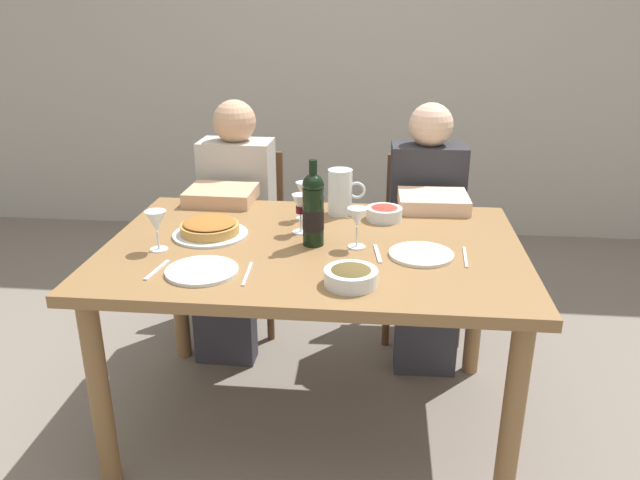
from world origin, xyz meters
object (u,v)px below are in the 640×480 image
at_px(chair_right, 422,233).
at_px(wine_glass_right_diner, 156,222).
at_px(wine_glass_left_diner, 304,193).
at_px(olive_bowl, 351,276).
at_px(dinner_plate_right_setting, 421,254).
at_px(diner_left, 233,220).
at_px(chair_left, 246,227).
at_px(wine_glass_spare, 357,219).
at_px(wine_glass_centre, 301,206).
at_px(wine_bottle, 313,209).
at_px(salad_bowl, 384,212).
at_px(dinner_plate_left_setting, 202,271).
at_px(dining_table, 313,268).
at_px(baked_tart, 210,228).
at_px(water_pitcher, 340,195).
at_px(diner_right, 427,227).

bearing_deg(chair_right, wine_glass_right_diner, 43.10).
bearing_deg(wine_glass_left_diner, olive_bowl, -69.79).
distance_m(wine_glass_left_diner, dinner_plate_right_setting, 0.58).
bearing_deg(chair_right, diner_left, 13.19).
bearing_deg(chair_right, wine_glass_left_diner, 47.24).
bearing_deg(chair_left, wine_glass_spare, 125.89).
height_order(olive_bowl, wine_glass_centre, wine_glass_centre).
relative_size(olive_bowl, dinner_plate_right_setting, 0.75).
distance_m(wine_glass_centre, chair_right, 0.98).
bearing_deg(wine_glass_spare, wine_bottle, 175.65).
xyz_separation_m(salad_bowl, dinner_plate_left_setting, (-0.59, -0.58, -0.02)).
height_order(dining_table, olive_bowl, olive_bowl).
bearing_deg(wine_glass_spare, baked_tart, 173.50).
xyz_separation_m(dining_table, wine_glass_centre, (-0.06, 0.12, 0.20)).
bearing_deg(dinner_plate_right_setting, water_pitcher, 126.29).
height_order(dining_table, water_pitcher, water_pitcher).
relative_size(dinner_plate_right_setting, diner_left, 0.19).
bearing_deg(dinner_plate_left_setting, dinner_plate_right_setting, 16.55).
relative_size(wine_glass_left_diner, diner_left, 0.13).
distance_m(dining_table, water_pitcher, 0.40).
distance_m(wine_glass_right_diner, dinner_plate_left_setting, 0.29).
height_order(dinner_plate_right_setting, diner_right, diner_right).
bearing_deg(chair_left, wine_glass_left_diner, 124.07).
height_order(baked_tart, wine_glass_centre, wine_glass_centre).
xyz_separation_m(water_pitcher, diner_right, (0.38, 0.28, -0.23)).
bearing_deg(diner_left, wine_glass_right_diner, 84.75).
bearing_deg(wine_bottle, wine_glass_spare, -4.35).
bearing_deg(wine_glass_right_diner, wine_glass_centre, 25.39).
distance_m(wine_glass_spare, diner_left, 0.92).
bearing_deg(wine_glass_left_diner, salad_bowl, 3.67).
bearing_deg(wine_glass_right_diner, diner_right, 36.75).
xyz_separation_m(salad_bowl, wine_glass_centre, (-0.31, -0.18, 0.07)).
height_order(wine_glass_right_diner, diner_right, diner_right).
relative_size(olive_bowl, wine_glass_right_diner, 1.16).
relative_size(water_pitcher, wine_glass_left_diner, 1.23).
bearing_deg(wine_glass_centre, wine_glass_spare, -30.89).
bearing_deg(olive_bowl, wine_glass_centre, 115.72).
bearing_deg(olive_bowl, dining_table, 115.21).
bearing_deg(wine_glass_centre, dinner_plate_left_setting, -123.97).
relative_size(baked_tart, dinner_plate_right_setting, 1.25).
bearing_deg(salad_bowl, diner_left, 154.74).
height_order(dining_table, wine_bottle, wine_bottle).
xyz_separation_m(wine_bottle, diner_right, (0.46, 0.63, -0.28)).
xyz_separation_m(wine_glass_centre, chair_right, (0.51, 0.75, -0.37)).
xyz_separation_m(olive_bowl, dinner_plate_right_setting, (0.23, 0.26, -0.02)).
distance_m(water_pitcher, baked_tart, 0.56).
xyz_separation_m(salad_bowl, dinner_plate_right_setting, (0.13, -0.37, -0.02)).
relative_size(olive_bowl, wine_glass_spare, 1.15).
relative_size(dining_table, wine_glass_spare, 10.22).
bearing_deg(chair_left, wine_glass_centre, 118.69).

